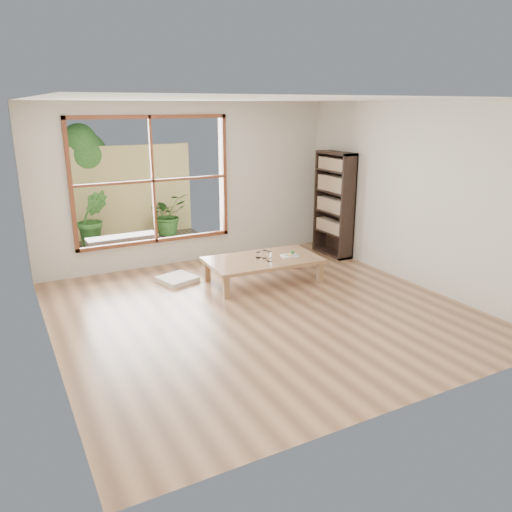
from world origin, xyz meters
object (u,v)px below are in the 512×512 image
Objects in this scene: low_table at (263,261)px; food_tray at (290,255)px; bookshelf at (334,204)px; garden_bench at (122,239)px.

food_tray reaches higher than low_table.
garden_bench is at bearing 156.19° from bookshelf.
bookshelf is at bearing 40.16° from food_tray.
garden_bench is at bearing 141.81° from food_tray.
low_table is at bearing 178.98° from food_tray.
low_table is 1.44× the size of garden_bench.
bookshelf is 3.69m from garden_bench.
food_tray is (0.42, -0.09, 0.06)m from low_table.
garden_bench is (-3.34, 1.47, -0.55)m from bookshelf.
bookshelf reaches higher than garden_bench.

